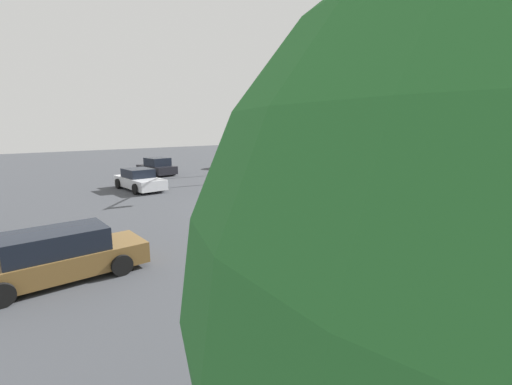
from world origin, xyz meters
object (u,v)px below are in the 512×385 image
object	(u,v)px
car_1	(262,179)
car_5	(157,167)
traffic_signal_mast	(262,118)
car_3	(139,180)
car_0	(391,203)
pedestrian	(452,195)
tree_corner_a	(261,136)
car_2	(58,256)
fire_hydrant	(238,280)
street_light_pole_a	(267,123)

from	to	relation	value
car_1	car_5	distance (m)	12.13
traffic_signal_mast	car_3	distance (m)	10.18
car_0	car_3	world-z (taller)	car_0
traffic_signal_mast	car_3	xyz separation A→B (m)	(3.65, 8.42, -4.41)
pedestrian	car_1	bearing A→B (deg)	-29.47
pedestrian	car_3	bearing A→B (deg)	-13.85
traffic_signal_mast	tree_corner_a	world-z (taller)	traffic_signal_mast
car_0	pedestrian	bearing A→B (deg)	-120.08
car_0	car_2	world-z (taller)	car_0
car_1	tree_corner_a	bearing A→B (deg)	-130.35
traffic_signal_mast	car_0	distance (m)	12.95
car_5	tree_corner_a	size ratio (longest dim) A/B	0.86
car_2	fire_hydrant	xyz separation A→B (m)	(-4.24, -3.22, -0.27)
car_2	fire_hydrant	distance (m)	5.33
car_0	street_light_pole_a	bearing A→B (deg)	-28.04
car_5	car_2	bearing A→B (deg)	143.25
car_2	car_3	distance (m)	14.79
car_1	car_5	world-z (taller)	car_5
traffic_signal_mast	street_light_pole_a	world-z (taller)	street_light_pole_a
car_1	traffic_signal_mast	bearing A→B (deg)	-129.67
car_1	car_5	bearing A→B (deg)	-77.12
car_5	pedestrian	xyz separation A→B (m)	(-23.54, -4.78, 0.19)
car_3	pedestrian	size ratio (longest dim) A/B	2.94
car_2	pedestrian	xyz separation A→B (m)	(-4.70, -17.07, 0.22)
car_5	fire_hydrant	bearing A→B (deg)	154.92
street_light_pole_a	car_5	bearing A→B (deg)	61.65
tree_corner_a	fire_hydrant	xyz separation A→B (m)	(-22.15, 21.44, -2.97)
street_light_pole_a	traffic_signal_mast	bearing A→B (deg)	133.07
car_0	car_5	bearing A→B (deg)	0.62
traffic_signal_mast	fire_hydrant	world-z (taller)	traffic_signal_mast
fire_hydrant	car_1	bearing A→B (deg)	-45.29
car_2	car_3	world-z (taller)	car_3
car_2	tree_corner_a	bearing A→B (deg)	38.01
fire_hydrant	car_5	bearing A→B (deg)	-21.45
fire_hydrant	pedestrian	bearing A→B (deg)	-91.89
car_2	street_light_pole_a	bearing A→B (deg)	34.71
car_0	pedestrian	distance (m)	3.68
car_1	fire_hydrant	distance (m)	15.86
pedestrian	tree_corner_a	world-z (taller)	tree_corner_a
fire_hydrant	car_0	bearing A→B (deg)	-83.52
traffic_signal_mast	car_5	xyz separation A→B (m)	(9.96, 3.98, -4.36)
car_0	street_light_pole_a	world-z (taller)	street_light_pole_a
car_0	pedestrian	world-z (taller)	pedestrian
car_1	pedestrian	size ratio (longest dim) A/B	2.70
car_0	street_light_pole_a	size ratio (longest dim) A/B	0.57
traffic_signal_mast	car_5	bearing A→B (deg)	-113.20
traffic_signal_mast	street_light_pole_a	size ratio (longest dim) A/B	0.91
traffic_signal_mast	car_3	size ratio (longest dim) A/B	1.48
car_3	street_light_pole_a	distance (m)	14.37
car_1	fire_hydrant	bearing A→B (deg)	47.15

